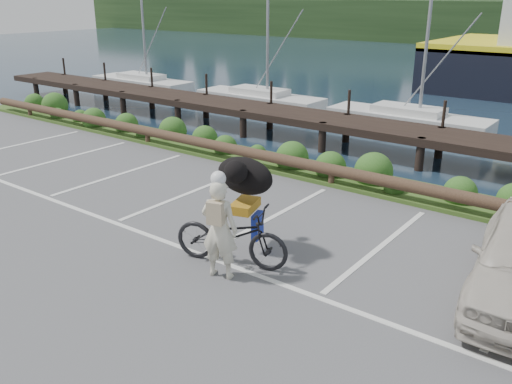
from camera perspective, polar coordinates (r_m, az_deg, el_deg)
ground at (r=10.81m, az=-4.30°, el=-5.87°), size 72.00×72.00×0.00m
vegetation_strip at (r=14.88m, az=9.24°, el=1.51°), size 34.00×1.60×0.10m
log_rail at (r=14.31m, az=7.89°, el=0.61°), size 32.00×0.30×0.60m
bicycle at (r=9.95m, az=-2.62°, el=-4.56°), size 2.32×1.37×1.15m
cyclist at (r=9.39m, az=-3.86°, el=-3.94°), size 0.76×0.61×1.81m
dog at (r=10.21m, az=-1.19°, el=1.73°), size 0.93×1.35×0.71m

